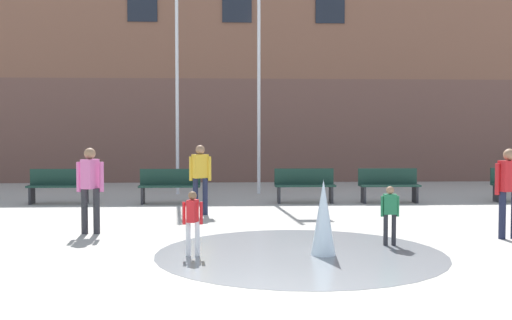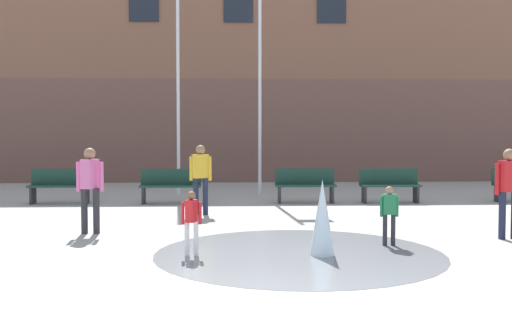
{
  "view_description": "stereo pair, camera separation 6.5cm",
  "coord_description": "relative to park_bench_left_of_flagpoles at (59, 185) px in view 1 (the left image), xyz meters",
  "views": [
    {
      "loc": [
        -0.38,
        -6.01,
        1.86
      ],
      "look_at": [
        0.22,
        6.44,
        1.3
      ],
      "focal_mm": 42.0,
      "sensor_mm": 36.0,
      "label": 1
    },
    {
      "loc": [
        -0.31,
        -6.02,
        1.86
      ],
      "look_at": [
        0.22,
        6.44,
        1.3
      ],
      "focal_mm": 42.0,
      "sensor_mm": 36.0,
      "label": 2
    }
  ],
  "objects": [
    {
      "name": "park_bench_center",
      "position": [
        2.91,
        -0.12,
        0.0
      ],
      "size": [
        1.6,
        0.44,
        0.91
      ],
      "color": "#28282D",
      "rests_on": "ground"
    },
    {
      "name": "park_bench_near_trashcan",
      "position": [
        8.75,
        -0.19,
        0.0
      ],
      "size": [
        1.6,
        0.44,
        0.91
      ],
      "color": "#28282D",
      "rests_on": "ground"
    },
    {
      "name": "park_bench_under_right_flagpole",
      "position": [
        6.5,
        -0.12,
        0.0
      ],
      "size": [
        1.6,
        0.44,
        0.91
      ],
      "color": "#28282D",
      "rests_on": "ground"
    },
    {
      "name": "flagpole_right",
      "position": [
        5.43,
        2.35,
        3.45
      ],
      "size": [
        0.8,
        0.1,
        7.39
      ],
      "color": "silver",
      "rests_on": "ground"
    },
    {
      "name": "park_bench_left_of_flagpoles",
      "position": [
        0.0,
        0.0,
        0.0
      ],
      "size": [
        1.6,
        0.44,
        0.91
      ],
      "color": "#28282D",
      "rests_on": "ground"
    },
    {
      "name": "child_running",
      "position": [
        3.9,
        -6.95,
        0.1
      ],
      "size": [
        0.31,
        0.24,
        0.99
      ],
      "rotation": [
        0.0,
        0.0,
        1.26
      ],
      "color": "silver",
      "rests_on": "ground"
    },
    {
      "name": "adult_in_red",
      "position": [
        9.36,
        -5.74,
        0.45
      ],
      "size": [
        0.5,
        0.28,
        1.59
      ],
      "rotation": [
        0.0,
        0.0,
        0.28
      ],
      "color": "#1E233D",
      "rests_on": "ground"
    },
    {
      "name": "teen_by_trashcan",
      "position": [
        1.9,
        -4.84,
        0.45
      ],
      "size": [
        0.5,
        0.39,
        1.59
      ],
      "rotation": [
        0.0,
        0.0,
        1.24
      ],
      "color": "#28282D",
      "rests_on": "ground"
    },
    {
      "name": "library_building",
      "position": [
        4.8,
        9.59,
        3.86
      ],
      "size": [
        36.0,
        6.05,
        8.69
      ],
      "color": "brown",
      "rests_on": "ground"
    },
    {
      "name": "ground_plane",
      "position": [
        4.8,
        -9.95,
        -0.48
      ],
      "size": [
        100.0,
        100.0,
        0.0
      ],
      "primitive_type": "plane",
      "color": "#B2ADA3"
    },
    {
      "name": "child_in_fountain",
      "position": [
        7.11,
        -6.26,
        0.1
      ],
      "size": [
        0.31,
        0.14,
        0.99
      ],
      "rotation": [
        0.0,
        0.0,
        3.07
      ],
      "color": "#28282D",
      "rests_on": "ground"
    },
    {
      "name": "adult_watching",
      "position": [
        3.81,
        -2.35,
        0.45
      ],
      "size": [
        0.5,
        0.35,
        1.59
      ],
      "rotation": [
        0.0,
        0.0,
        0.54
      ],
      "color": "#1E233D",
      "rests_on": "ground"
    },
    {
      "name": "flagpole_left",
      "position": [
        2.95,
        2.35,
        3.38
      ],
      "size": [
        0.8,
        0.1,
        7.24
      ],
      "color": "silver",
      "rests_on": "ground"
    },
    {
      "name": "splash_fountain",
      "position": [
        5.73,
        -6.91,
        -0.18
      ],
      "size": [
        4.47,
        4.47,
        1.16
      ],
      "color": "gray",
      "rests_on": "ground"
    }
  ]
}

